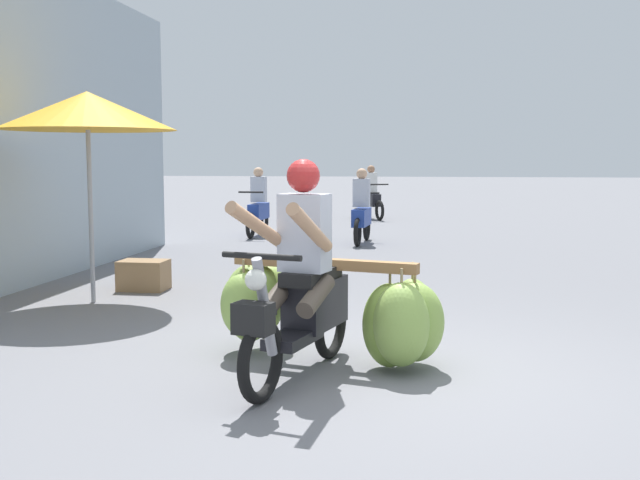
{
  "coord_description": "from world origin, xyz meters",
  "views": [
    {
      "loc": [
        0.39,
        -5.37,
        1.58
      ],
      "look_at": [
        -0.55,
        0.88,
        0.9
      ],
      "focal_mm": 42.45,
      "sensor_mm": 36.0,
      "label": 1
    }
  ],
  "objects": [
    {
      "name": "ground_plane",
      "position": [
        0.0,
        0.0,
        0.0
      ],
      "size": [
        120.0,
        120.0,
        0.0
      ],
      "primitive_type": "plane",
      "color": "slate"
    },
    {
      "name": "motorbike_main_loaded",
      "position": [
        -0.42,
        0.26,
        0.47
      ],
      "size": [
        1.87,
        1.98,
        1.58
      ],
      "color": "black",
      "rests_on": "ground"
    },
    {
      "name": "motorbike_distant_ahead_left",
      "position": [
        -0.93,
        8.54,
        0.57
      ],
      "size": [
        0.5,
        1.62,
        1.4
      ],
      "color": "black",
      "rests_on": "ground"
    },
    {
      "name": "motorbike_distant_ahead_right",
      "position": [
        -3.17,
        9.71,
        0.57
      ],
      "size": [
        0.5,
        1.62,
        1.4
      ],
      "color": "black",
      "rests_on": "ground"
    },
    {
      "name": "motorbike_distant_far_ahead",
      "position": [
        -1.25,
        14.38,
        0.57
      ],
      "size": [
        0.82,
        1.5,
        1.4
      ],
      "color": "black",
      "rests_on": "ground"
    },
    {
      "name": "market_umbrella_near_shop",
      "position": [
        -3.32,
        2.4,
        2.09
      ],
      "size": [
        1.91,
        1.91,
        2.3
      ],
      "color": "#99999E",
      "rests_on": "ground"
    },
    {
      "name": "produce_crate",
      "position": [
        -3.07,
        3.23,
        0.18
      ],
      "size": [
        0.56,
        0.4,
        0.36
      ],
      "primitive_type": "cube",
      "color": "olive",
      "rests_on": "ground"
    }
  ]
}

